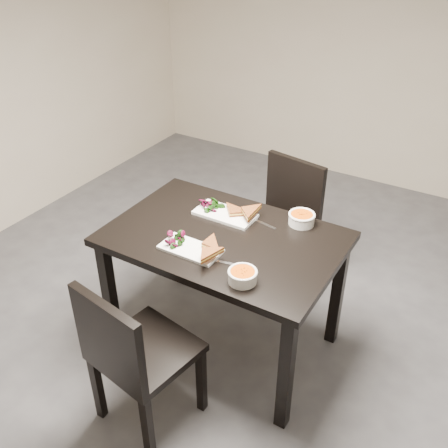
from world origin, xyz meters
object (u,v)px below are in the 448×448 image
soup_bowl_near (243,275)px  plate_far (225,214)px  chair_far (283,216)px  table (224,251)px  plate_near (190,249)px  soup_bowl_far (302,218)px  chair_near (132,352)px

soup_bowl_near → plate_far: 0.58m
chair_far → plate_far: bearing=-90.9°
table → plate_far: plate_far is taller
table → plate_near: (-0.07, -0.20, 0.11)m
soup_bowl_far → plate_far: bearing=-161.0°
chair_near → chair_far: bearing=96.1°
table → soup_bowl_near: bearing=-46.6°
chair_near → plate_far: bearing=101.1°
chair_far → plate_near: size_ratio=2.77×
plate_near → soup_bowl_near: bearing=-13.5°
soup_bowl_far → chair_near: bearing=-110.1°
plate_far → chair_near: bearing=-88.2°
chair_near → plate_far: size_ratio=2.52×
chair_far → plate_near: bearing=-85.2°
plate_far → soup_bowl_far: 0.42m
soup_bowl_near → plate_near: bearing=166.5°
table → soup_bowl_far: soup_bowl_far is taller
chair_near → soup_bowl_far: chair_near is taller
chair_far → plate_far: chair_far is taller
table → chair_near: 0.72m
plate_near → plate_far: bearing=93.6°
table → plate_near: bearing=-110.0°
soup_bowl_far → soup_bowl_near: bearing=-92.9°
chair_far → soup_bowl_far: chair_far is taller
soup_bowl_near → soup_bowl_far: (0.03, 0.59, 0.00)m
plate_near → table: bearing=70.0°
chair_near → soup_bowl_near: 0.61m
plate_near → soup_bowl_far: 0.63m
chair_far → soup_bowl_near: size_ratio=6.21×
plate_near → soup_bowl_far: soup_bowl_far is taller
plate_near → soup_bowl_far: size_ratio=2.13×
soup_bowl_near → soup_bowl_far: bearing=87.1°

